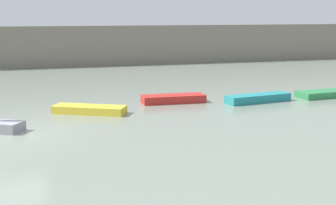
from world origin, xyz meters
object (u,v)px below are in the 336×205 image
object	(u,v)px
rowboat_green	(328,94)
rowboat_red	(173,99)
rowboat_teal	(258,98)
rowboat_yellow	(89,110)

from	to	relation	value
rowboat_green	rowboat_red	bearing A→B (deg)	169.58
rowboat_teal	rowboat_green	world-z (taller)	rowboat_teal
rowboat_red	rowboat_green	world-z (taller)	rowboat_red
rowboat_teal	rowboat_green	size ratio (longest dim) A/B	0.99
rowboat_red	rowboat_teal	distance (m)	4.58
rowboat_teal	rowboat_red	bearing A→B (deg)	155.85
rowboat_yellow	rowboat_teal	world-z (taller)	rowboat_teal
rowboat_yellow	rowboat_green	xyz separation A→B (m)	(13.79, 0.60, -0.00)
rowboat_yellow	rowboat_red	size ratio (longest dim) A/B	1.03
rowboat_green	rowboat_yellow	bearing A→B (deg)	177.75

